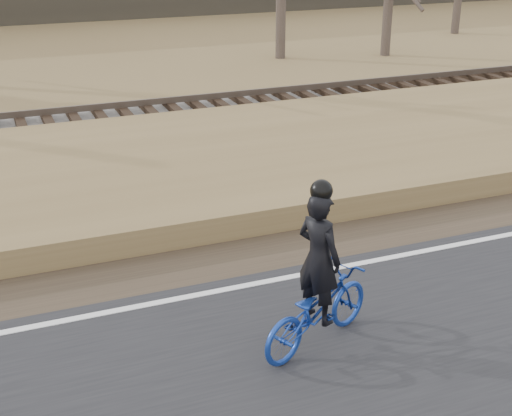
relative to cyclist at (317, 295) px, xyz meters
name	(u,v)px	position (x,y,z in m)	size (l,w,h in m)	color
ground	(216,303)	(-0.79, 1.48, -0.73)	(120.00, 120.00, 0.00)	olive
road	(292,410)	(-0.79, -1.02, -0.70)	(120.00, 6.00, 0.06)	black
edge_line	(212,292)	(-0.79, 1.68, -0.67)	(120.00, 0.12, 0.01)	silver
shoulder	(191,265)	(-0.79, 2.68, -0.71)	(120.00, 1.60, 0.04)	#473A2B
embankment	(143,187)	(-0.79, 5.68, -0.51)	(120.00, 5.00, 0.44)	olive
ballast	(105,133)	(-0.79, 9.48, -0.51)	(120.00, 3.00, 0.45)	slate
railroad	(104,120)	(-0.79, 9.48, -0.21)	(120.00, 2.40, 0.29)	black
cyclist	(317,295)	(0.00, 0.00, 0.00)	(1.92, 1.32, 2.14)	navy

